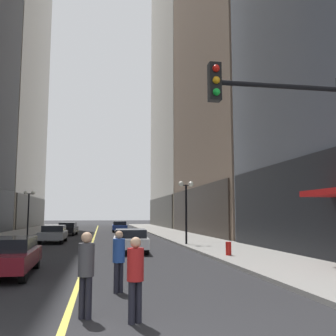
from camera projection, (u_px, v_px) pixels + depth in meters
ground_plane at (95, 235)px, 39.29m from camera, size 200.00×200.00×0.00m
sidewalk_left at (10, 235)px, 37.91m from camera, size 4.50×78.00×0.15m
sidewalk_right at (174, 234)px, 40.68m from camera, size 4.50×78.00×0.15m
lane_centre_stripe at (95, 235)px, 39.29m from camera, size 0.16×70.00×0.01m
building_left_far at (4, 39)px, 64.82m from camera, size 11.74×26.00×63.40m
building_right_far at (198, 0)px, 71.80m from camera, size 14.57×26.00×84.58m
car_maroon at (8, 255)px, 13.63m from camera, size 1.99×4.82×1.32m
car_white at (131, 240)px, 21.65m from camera, size 2.09×4.10×1.32m
car_grey at (54, 233)px, 29.15m from camera, size 1.79×4.41×1.32m
car_black at (68, 228)px, 39.37m from camera, size 1.92×4.49×1.32m
car_blue at (119, 226)px, 46.96m from camera, size 1.80×4.28×1.32m
pedestrian_in_blue_hoodie at (119, 256)px, 10.69m from camera, size 0.48×0.48×1.70m
pedestrian_with_orange_bag at (86, 267)px, 8.05m from camera, size 0.47×0.47×1.78m
pedestrian_in_red_jacket at (135, 272)px, 7.73m from camera, size 0.46×0.46×1.70m
traffic_light_near_right at (303, 147)px, 9.04m from camera, size 3.43×0.35×5.65m
street_lamp_left_far at (29, 203)px, 37.40m from camera, size 1.06×0.36×4.43m
street_lamp_right_mid at (186, 198)px, 26.41m from camera, size 1.06×0.36×4.43m
fire_hydrant_right at (229, 250)px, 18.91m from camera, size 0.28×0.28×0.80m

